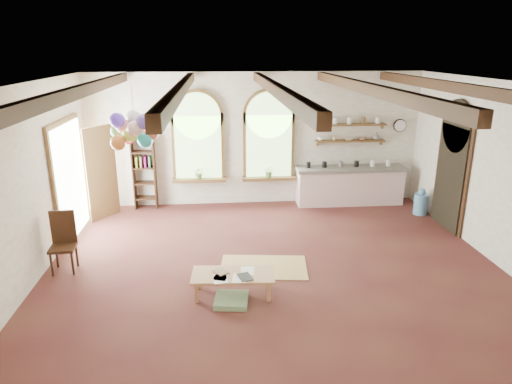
{
  "coord_description": "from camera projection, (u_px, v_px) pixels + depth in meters",
  "views": [
    {
      "loc": [
        -0.96,
        -7.38,
        3.73
      ],
      "look_at": [
        -0.26,
        0.6,
        1.19
      ],
      "focal_mm": 32.0,
      "sensor_mm": 36.0,
      "label": 1
    }
  ],
  "objects": [
    {
      "name": "floor",
      "position": [
        273.0,
        264.0,
        8.21
      ],
      "size": [
        8.0,
        8.0,
        0.0
      ],
      "primitive_type": "plane",
      "color": "#552C23",
      "rests_on": "ground"
    },
    {
      "name": "ceiling_beams",
      "position": [
        275.0,
        89.0,
        7.28
      ],
      "size": [
        6.2,
        6.8,
        0.18
      ],
      "primitive_type": null,
      "color": "#362111",
      "rests_on": "ceiling"
    },
    {
      "name": "window_left",
      "position": [
        198.0,
        140.0,
        10.86
      ],
      "size": [
        1.3,
        0.28,
        2.2
      ],
      "color": "brown",
      "rests_on": "floor"
    },
    {
      "name": "window_right",
      "position": [
        269.0,
        139.0,
        11.0
      ],
      "size": [
        1.3,
        0.28,
        2.2
      ],
      "color": "brown",
      "rests_on": "floor"
    },
    {
      "name": "left_doorway",
      "position": [
        70.0,
        181.0,
        9.24
      ],
      "size": [
        0.1,
        1.9,
        2.5
      ],
      "primitive_type": "cube",
      "color": "brown",
      "rests_on": "floor"
    },
    {
      "name": "right_doorway",
      "position": [
        450.0,
        178.0,
        9.63
      ],
      "size": [
        0.1,
        1.3,
        2.4
      ],
      "primitive_type": "cube",
      "color": "black",
      "rests_on": "floor"
    },
    {
      "name": "kitchen_counter",
      "position": [
        350.0,
        185.0,
        11.3
      ],
      "size": [
        2.68,
        0.62,
        0.94
      ],
      "color": "beige",
      "rests_on": "floor"
    },
    {
      "name": "wall_shelf_lower",
      "position": [
        350.0,
        141.0,
        11.15
      ],
      "size": [
        1.7,
        0.24,
        0.04
      ],
      "primitive_type": "cube",
      "color": "brown",
      "rests_on": "wall_back"
    },
    {
      "name": "wall_shelf_upper",
      "position": [
        351.0,
        125.0,
        11.02
      ],
      "size": [
        1.7,
        0.24,
        0.04
      ],
      "primitive_type": "cube",
      "color": "brown",
      "rests_on": "wall_back"
    },
    {
      "name": "wall_clock",
      "position": [
        400.0,
        125.0,
        11.21
      ],
      "size": [
        0.32,
        0.04,
        0.32
      ],
      "primitive_type": "cylinder",
      "rotation": [
        1.57,
        0.0,
        0.0
      ],
      "color": "black",
      "rests_on": "wall_back"
    },
    {
      "name": "bookshelf",
      "position": [
        144.0,
        172.0,
        10.87
      ],
      "size": [
        0.53,
        0.32,
        1.8
      ],
      "color": "#362111",
      "rests_on": "floor"
    },
    {
      "name": "coffee_table",
      "position": [
        233.0,
        276.0,
        7.12
      ],
      "size": [
        1.32,
        0.67,
        0.37
      ],
      "color": "tan",
      "rests_on": "floor"
    },
    {
      "name": "side_chair",
      "position": [
        64.0,
        254.0,
        7.91
      ],
      "size": [
        0.45,
        0.45,
        1.06
      ],
      "color": "#362111",
      "rests_on": "floor"
    },
    {
      "name": "floor_mat",
      "position": [
        264.0,
        267.0,
        8.1
      ],
      "size": [
        1.62,
        1.11,
        0.02
      ],
      "primitive_type": "cube",
      "rotation": [
        0.0,
        0.0,
        -0.11
      ],
      "color": "tan",
      "rests_on": "floor"
    },
    {
      "name": "floor_cushion",
      "position": [
        231.0,
        300.0,
        6.97
      ],
      "size": [
        0.56,
        0.56,
        0.09
      ],
      "primitive_type": "cube",
      "rotation": [
        0.0,
        0.0,
        -0.13
      ],
      "color": "#6E9063",
      "rests_on": "floor"
    },
    {
      "name": "water_jug_a",
      "position": [
        380.0,
        194.0,
        11.44
      ],
      "size": [
        0.27,
        0.27,
        0.51
      ],
      "color": "#5C96C7",
      "rests_on": "floor"
    },
    {
      "name": "water_jug_b",
      "position": [
        421.0,
        203.0,
        10.63
      ],
      "size": [
        0.32,
        0.32,
        0.62
      ],
      "color": "#5C96C7",
      "rests_on": "floor"
    },
    {
      "name": "balloon_cluster",
      "position": [
        134.0,
        130.0,
        8.07
      ],
      "size": [
        0.89,
        0.94,
        1.16
      ],
      "color": "white",
      "rests_on": "floor"
    },
    {
      "name": "table_book",
      "position": [
        216.0,
        273.0,
        7.09
      ],
      "size": [
        0.29,
        0.31,
        0.02
      ],
      "primitive_type": "imported",
      "rotation": [
        0.0,
        0.0,
        0.59
      ],
      "color": "olive",
      "rests_on": "coffee_table"
    },
    {
      "name": "tablet",
      "position": [
        245.0,
        277.0,
        6.99
      ],
      "size": [
        0.26,
        0.31,
        0.01
      ],
      "primitive_type": "cube",
      "rotation": [
        0.0,
        0.0,
        0.27
      ],
      "color": "black",
      "rests_on": "coffee_table"
    },
    {
      "name": "potted_plant_left",
      "position": [
        199.0,
        173.0,
        10.99
      ],
      "size": [
        0.27,
        0.23,
        0.3
      ],
      "primitive_type": "imported",
      "color": "#598C4C",
      "rests_on": "window_left"
    },
    {
      "name": "potted_plant_right",
      "position": [
        269.0,
        171.0,
        11.13
      ],
      "size": [
        0.27,
        0.23,
        0.3
      ],
      "primitive_type": "imported",
      "color": "#598C4C",
      "rests_on": "window_right"
    },
    {
      "name": "shelf_cup_a",
      "position": [
        320.0,
        139.0,
        11.06
      ],
      "size": [
        0.12,
        0.1,
        0.1
      ],
      "primitive_type": "imported",
      "color": "white",
      "rests_on": "wall_shelf_lower"
    },
    {
      "name": "shelf_cup_b",
      "position": [
        334.0,
        139.0,
        11.09
      ],
      "size": [
        0.1,
        0.1,
        0.09
      ],
      "primitive_type": "imported",
      "color": "beige",
      "rests_on": "wall_shelf_lower"
    },
    {
      "name": "shelf_bowl_a",
      "position": [
        348.0,
        139.0,
        11.13
      ],
      "size": [
        0.22,
        0.22,
        0.05
      ],
      "primitive_type": "imported",
      "color": "beige",
      "rests_on": "wall_shelf_lower"
    },
    {
      "name": "shelf_bowl_b",
      "position": [
        362.0,
        139.0,
        11.16
      ],
      "size": [
        0.2,
        0.2,
        0.06
      ],
      "primitive_type": "imported",
      "color": "#8C664C",
      "rests_on": "wall_shelf_lower"
    },
    {
      "name": "shelf_vase",
      "position": [
        376.0,
        136.0,
        11.16
      ],
      "size": [
        0.18,
        0.18,
        0.19
      ],
      "primitive_type": "imported",
      "color": "slate",
      "rests_on": "wall_shelf_lower"
    }
  ]
}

